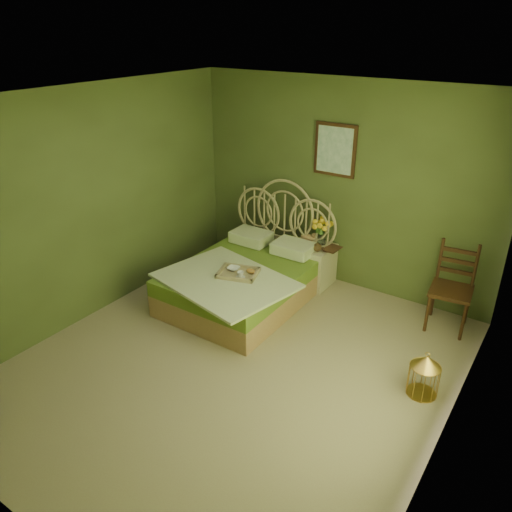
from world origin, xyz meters
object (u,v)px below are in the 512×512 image
Objects in this scene: nightstand at (314,259)px; chair at (454,282)px; birdcage at (424,376)px; bed at (246,278)px.

nightstand is 1.77m from chair.
nightstand reaches higher than birdcage.
birdcage is at bearing -91.05° from chair.
bed reaches higher than nightstand.
nightstand is at bearing 144.19° from birdcage.
bed reaches higher than chair.
nightstand is 2.33m from birdcage.
chair is at bearing 20.01° from bed.
birdcage is (1.89, -1.36, -0.14)m from nightstand.
chair is (2.25, 0.82, 0.26)m from bed.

